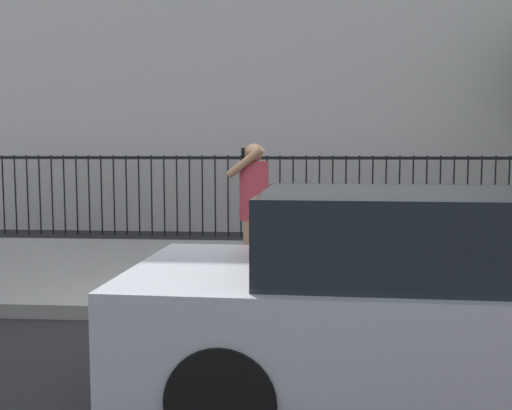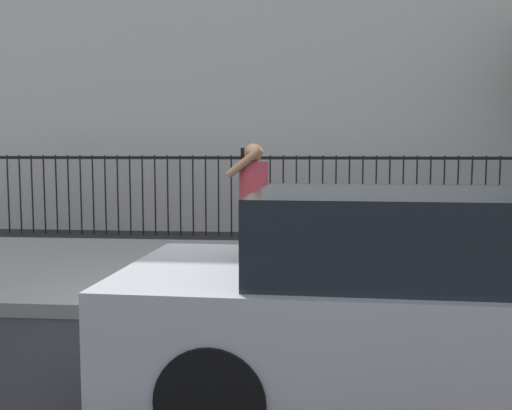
{
  "view_description": "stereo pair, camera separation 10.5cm",
  "coord_description": "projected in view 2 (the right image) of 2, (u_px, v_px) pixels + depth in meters",
  "views": [
    {
      "loc": [
        0.59,
        -5.75,
        1.73
      ],
      "look_at": [
        0.01,
        1.51,
        1.04
      ],
      "focal_mm": 41.98,
      "sensor_mm": 36.0,
      "label": 1
    },
    {
      "loc": [
        0.69,
        -5.74,
        1.73
      ],
      "look_at": [
        0.01,
        1.51,
        1.04
      ],
      "focal_mm": 41.98,
      "sensor_mm": 36.0,
      "label": 2
    }
  ],
  "objects": [
    {
      "name": "ground_plane",
      "position": [
        241.0,
        324.0,
        5.92
      ],
      "size": [
        60.0,
        60.0,
        0.0
      ],
      "primitive_type": "plane",
      "color": "black"
    },
    {
      "name": "sidewalk",
      "position": [
        260.0,
        271.0,
        8.09
      ],
      "size": [
        28.0,
        4.4,
        0.15
      ],
      "primitive_type": "cube",
      "color": "gray",
      "rests_on": "ground"
    },
    {
      "name": "building_facade",
      "position": [
        284.0,
        11.0,
        13.88
      ],
      "size": [
        28.0,
        4.0,
        9.83
      ],
      "primitive_type": "cube",
      "color": "#BCB7B2",
      "rests_on": "ground"
    },
    {
      "name": "parked_hatchback",
      "position": [
        428.0,
        303.0,
        4.0
      ],
      "size": [
        4.27,
        1.99,
        1.45
      ],
      "color": "#ADAFB5",
      "rests_on": "ground"
    },
    {
      "name": "iron_fence",
      "position": [
        277.0,
        185.0,
        11.67
      ],
      "size": [
        12.03,
        0.04,
        1.6
      ],
      "color": "black",
      "rests_on": "ground"
    },
    {
      "name": "street_bench",
      "position": [
        487.0,
        220.0,
        9.05
      ],
      "size": [
        1.6,
        0.45,
        0.95
      ],
      "color": "brown",
      "rests_on": "sidewalk"
    },
    {
      "name": "pedestrian_on_phone",
      "position": [
        255.0,
        202.0,
        7.03
      ],
      "size": [
        0.56,
        0.72,
        1.64
      ],
      "color": "#936B4C",
      "rests_on": "sidewalk"
    }
  ]
}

